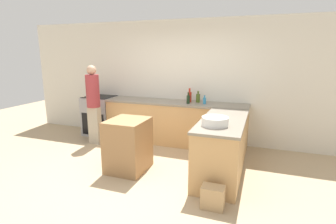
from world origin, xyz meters
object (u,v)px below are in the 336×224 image
range_oven (101,115)px  person_by_range (93,101)px  mixing_bowl (215,121)px  paper_bag (213,197)px  olive_oil_bottle (198,98)px  dish_soap_bottle (205,101)px  wine_bottle_dark (188,99)px  island_table (128,145)px  hot_sauce_bottle (190,97)px

range_oven → person_by_range: bearing=-66.2°
mixing_bowl → paper_bag: mixing_bowl is taller
olive_oil_bottle → dish_soap_bottle: bearing=-36.5°
range_oven → wine_bottle_dark: bearing=-2.3°
range_oven → dish_soap_bottle: (2.60, -0.02, 0.54)m
island_table → paper_bag: bearing=-22.6°
range_oven → person_by_range: 0.84m
mixing_bowl → person_by_range: (-2.82, 0.98, -0.05)m
olive_oil_bottle → hot_sauce_bottle: (-0.19, -0.00, 0.02)m
person_by_range → wine_bottle_dark: bearing=15.3°
dish_soap_bottle → olive_oil_bottle: size_ratio=0.74×
dish_soap_bottle → mixing_bowl: bearing=-72.5°
olive_oil_bottle → wine_bottle_dark: size_ratio=1.03×
person_by_range → paper_bag: bearing=-28.8°
dish_soap_bottle → paper_bag: size_ratio=0.60×
wine_bottle_dark → paper_bag: wine_bottle_dark is taller
wine_bottle_dark → person_by_range: (-1.98, -0.54, -0.08)m
hot_sauce_bottle → paper_bag: (0.98, -2.36, -0.90)m
mixing_bowl → wine_bottle_dark: bearing=118.7°
olive_oil_bottle → person_by_range: size_ratio=0.14×
range_oven → island_table: 2.28m
person_by_range → paper_bag: size_ratio=5.73×
dish_soap_bottle → person_by_range: size_ratio=0.11×
hot_sauce_bottle → paper_bag: bearing=-67.4°
mixing_bowl → range_oven: bearing=152.4°
island_table → person_by_range: person_by_range is taller
hot_sauce_bottle → wine_bottle_dark: bearing=-82.1°
island_table → wine_bottle_dark: bearing=67.2°
paper_bag → wine_bottle_dark: bearing=113.8°
mixing_bowl → dish_soap_bottle: size_ratio=2.15×
mixing_bowl → dish_soap_bottle: dish_soap_bottle is taller
dish_soap_bottle → wine_bottle_dark: 0.34m
range_oven → dish_soap_bottle: 2.65m
mixing_bowl → paper_bag: size_ratio=1.30×
dish_soap_bottle → olive_oil_bottle: bearing=143.5°
wine_bottle_dark → paper_bag: bearing=-66.2°
olive_oil_bottle → wine_bottle_dark: (-0.16, -0.20, -0.00)m
dish_soap_bottle → person_by_range: 2.40m
island_table → mixing_bowl: 1.57m
person_by_range → olive_oil_bottle: bearing=19.0°
paper_bag → person_by_range: bearing=151.2°
mixing_bowl → paper_bag: 1.07m
dish_soap_bottle → island_table: bearing=-121.5°
mixing_bowl → person_by_range: size_ratio=0.23×
dish_soap_bottle → olive_oil_bottle: olive_oil_bottle is taller
person_by_range → island_table: bearing=-35.3°
island_table → paper_bag: 1.74m
dish_soap_bottle → hot_sauce_bottle: (-0.36, 0.13, 0.05)m
dish_soap_bottle → paper_bag: bearing=-74.4°
wine_bottle_dark → person_by_range: person_by_range is taller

